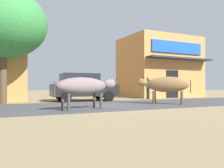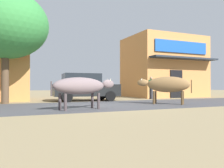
{
  "view_description": "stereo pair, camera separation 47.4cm",
  "coord_description": "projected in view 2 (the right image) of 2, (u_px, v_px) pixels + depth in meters",
  "views": [
    {
      "loc": [
        -4.02,
        -9.94,
        0.9
      ],
      "look_at": [
        1.03,
        0.46,
        1.0
      ],
      "focal_mm": 37.36,
      "sensor_mm": 36.0,
      "label": 1
    },
    {
      "loc": [
        -3.59,
        -10.14,
        0.9
      ],
      "look_at": [
        1.03,
        0.46,
        1.0
      ],
      "focal_mm": 37.36,
      "sensor_mm": 36.0,
      "label": 2
    }
  ],
  "objects": [
    {
      "name": "storefront_right_club",
      "position": [
        163.0,
        67.0,
        19.81
      ],
      "size": [
        6.02,
        5.43,
        4.96
      ],
      "color": "#D68D4C",
      "rests_on": "ground"
    },
    {
      "name": "roadside_tree",
      "position": [
        5.0,
        25.0,
        11.85
      ],
      "size": [
        4.3,
        4.3,
        5.74
      ],
      "color": "brown",
      "rests_on": "ground"
    },
    {
      "name": "pedestrian_by_shop",
      "position": [
        151.0,
        86.0,
        15.99
      ],
      "size": [
        0.47,
        0.61,
        1.54
      ],
      "color": "#3F3F47",
      "rests_on": "ground"
    },
    {
      "name": "cow_far_dark",
      "position": [
        167.0,
        85.0,
        11.5
      ],
      "size": [
        2.15,
        2.16,
        1.37
      ],
      "color": "olive",
      "rests_on": "ground"
    },
    {
      "name": "asphalt_road",
      "position": [
        96.0,
        105.0,
        10.72
      ],
      "size": [
        72.0,
        5.31,
        0.0
      ],
      "primitive_type": "cube",
      "color": "#46474B",
      "rests_on": "ground"
    },
    {
      "name": "cow_near_brown",
      "position": [
        81.0,
        86.0,
        8.99
      ],
      "size": [
        2.76,
        1.15,
        1.23
      ],
      "color": "slate",
      "rests_on": "ground"
    },
    {
      "name": "parked_hatchback_car",
      "position": [
        84.0,
        87.0,
        14.08
      ],
      "size": [
        4.0,
        2.2,
        1.64
      ],
      "color": "black",
      "rests_on": "ground"
    },
    {
      "name": "ground",
      "position": [
        96.0,
        106.0,
        10.72
      ],
      "size": [
        80.0,
        80.0,
        0.0
      ],
      "primitive_type": "plane",
      "color": "#97835D"
    }
  ]
}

